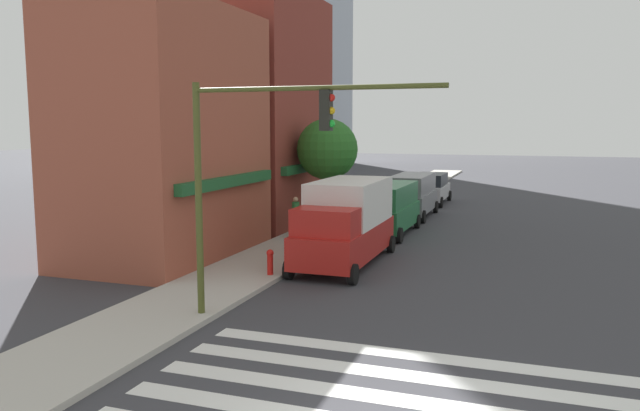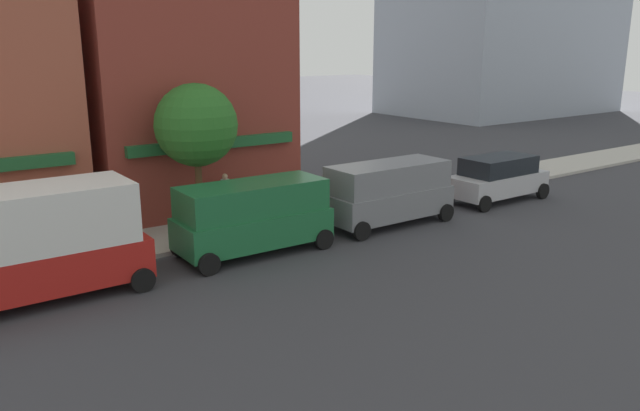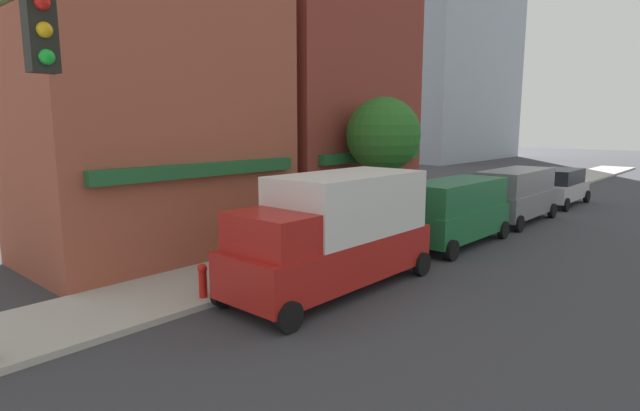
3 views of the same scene
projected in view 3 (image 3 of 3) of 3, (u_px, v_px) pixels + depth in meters
The scene contains 9 objects.
storefront_row at pixel (262, 100), 19.53m from camera, with size 16.59×5.30×11.45m.
box_truck_red at pixel (335, 230), 13.00m from camera, with size 6.20×2.42×3.04m.
van_green at pixel (455, 209), 18.01m from camera, with size 5.03×2.22×2.34m.
van_grey at pixel (515, 193), 22.28m from camera, with size 5.01×2.22×2.34m.
suv_silver at pixel (559, 186), 26.98m from camera, with size 4.71×2.12×1.94m.
pedestrian_white_shirt at pixel (384, 202), 21.16m from camera, with size 0.32×0.32×1.77m.
pedestrian_green_top at pixel (330, 214), 18.23m from camera, with size 0.32×0.32×1.77m.
fire_hydrant at pixel (203, 279), 12.10m from camera, with size 0.24×0.24×0.84m.
street_tree at pixel (383, 135), 19.02m from camera, with size 2.85×2.85×5.21m.
Camera 3 is at (2.54, -3.49, 4.32)m, focal length 28.00 mm.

